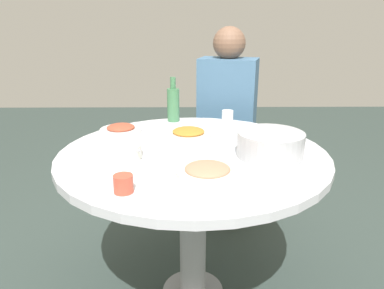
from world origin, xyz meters
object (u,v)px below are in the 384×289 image
object	(u,v)px
tea_cup_far	(228,116)
stool_for_diner_left	(225,184)
tea_cup_near	(123,184)
diner_left	(227,102)
green_bottle	(173,104)
dish_tofu_braise	(188,133)
dish_stirfry	(121,129)
round_dining_table	(193,176)
dish_shrimp	(207,171)
rice_bowl	(270,144)
soup_bowl	(111,151)

from	to	relation	value
tea_cup_far	stool_for_diner_left	size ratio (longest dim) A/B	0.13
tea_cup_near	tea_cup_far	xyz separation A→B (m)	(0.86, -0.42, 0.00)
tea_cup_near	diner_left	world-z (taller)	diner_left
green_bottle	stool_for_diner_left	size ratio (longest dim) A/B	0.51
dish_tofu_braise	stool_for_diner_left	xyz separation A→B (m)	(0.54, -0.24, -0.52)
dish_stirfry	diner_left	world-z (taller)	diner_left
tea_cup_near	stool_for_diner_left	distance (m)	1.33
dish_stirfry	stool_for_diner_left	bearing A→B (deg)	-50.10
round_dining_table	dish_shrimp	xyz separation A→B (m)	(-0.26, -0.05, 0.13)
round_dining_table	rice_bowl	distance (m)	0.35
rice_bowl	green_bottle	xyz separation A→B (m)	(0.55, 0.41, 0.04)
rice_bowl	dish_tofu_braise	xyz separation A→B (m)	(0.27, 0.33, -0.04)
dish_shrimp	dish_stirfry	world-z (taller)	dish_shrimp
green_bottle	tea_cup_near	world-z (taller)	green_bottle
round_dining_table	diner_left	world-z (taller)	diner_left
soup_bowl	tea_cup_far	bearing A→B (deg)	-43.40
soup_bowl	dish_stirfry	world-z (taller)	soup_bowl
round_dining_table	green_bottle	distance (m)	0.54
dish_shrimp	tea_cup_near	size ratio (longest dim) A/B	3.56
round_dining_table	tea_cup_near	world-z (taller)	tea_cup_near
round_dining_table	dish_shrimp	distance (m)	0.29
dish_shrimp	diner_left	world-z (taller)	diner_left
round_dining_table	diner_left	xyz separation A→B (m)	(0.75, -0.22, 0.16)
dish_tofu_braise	green_bottle	world-z (taller)	green_bottle
dish_stirfry	tea_cup_far	distance (m)	0.58
round_dining_table	tea_cup_far	size ratio (longest dim) A/B	18.27
soup_bowl	stool_for_diner_left	world-z (taller)	soup_bowl
tea_cup_far	tea_cup_near	bearing A→B (deg)	153.93
green_bottle	rice_bowl	bearing A→B (deg)	-143.31
soup_bowl	diner_left	bearing A→B (deg)	-33.60
green_bottle	stool_for_diner_left	world-z (taller)	green_bottle
dish_stirfry	tea_cup_far	bearing A→B (deg)	-69.53
rice_bowl	stool_for_diner_left	bearing A→B (deg)	6.17
dish_tofu_braise	stool_for_diner_left	world-z (taller)	dish_tofu_braise
stool_for_diner_left	diner_left	bearing A→B (deg)	165.96
tea_cup_near	tea_cup_far	distance (m)	0.95
tea_cup_near	stool_for_diner_left	size ratio (longest dim) A/B	0.14
tea_cup_near	diner_left	xyz separation A→B (m)	(1.13, -0.45, 0.02)
tea_cup_near	diner_left	bearing A→B (deg)	-21.55
round_dining_table	dish_tofu_braise	distance (m)	0.25
tea_cup_far	dish_tofu_braise	bearing A→B (deg)	141.59
dish_tofu_braise	tea_cup_near	bearing A→B (deg)	160.63
soup_bowl	green_bottle	size ratio (longest dim) A/B	1.05
dish_shrimp	dish_tofu_braise	size ratio (longest dim) A/B	1.03
round_dining_table	dish_stirfry	distance (m)	0.46
rice_bowl	soup_bowl	distance (m)	0.64
tea_cup_near	stool_for_diner_left	bearing A→B (deg)	-21.55
green_bottle	dish_shrimp	bearing A→B (deg)	-168.94
round_dining_table	tea_cup_far	world-z (taller)	tea_cup_far
soup_bowl	tea_cup_far	distance (m)	0.76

